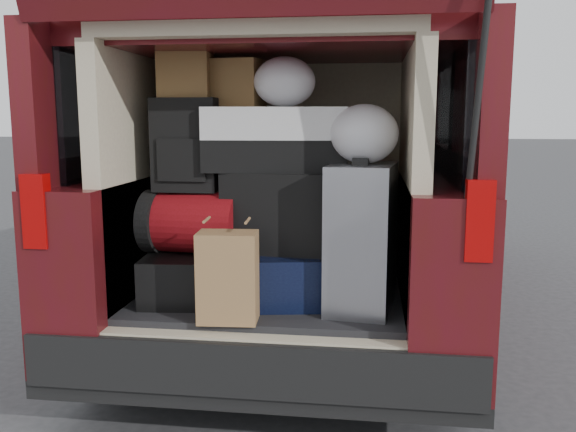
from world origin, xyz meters
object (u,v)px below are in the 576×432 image
red_duffel (193,222)px  twotone_duffel (277,139)px  navy_hardshell (278,273)px  black_hardshell (192,273)px  backpack (187,145)px  black_soft_case (282,211)px  silver_roller (362,237)px  kraft_bag (228,277)px

red_duffel → twotone_duffel: bearing=17.9°
navy_hardshell → red_duffel: 0.46m
black_hardshell → backpack: size_ratio=1.27×
black_soft_case → twotone_duffel: twotone_duffel is taller
red_duffel → backpack: size_ratio=1.04×
silver_roller → kraft_bag: size_ratio=1.70×
navy_hardshell → black_soft_case: 0.30m
kraft_bag → red_duffel: 0.43m
silver_roller → black_soft_case: bearing=172.8°
silver_roller → red_duffel: size_ratio=1.46×
navy_hardshell → kraft_bag: bearing=-122.5°
navy_hardshell → twotone_duffel: (-0.01, 0.04, 0.63)m
black_hardshell → navy_hardshell: bearing=-2.0°
silver_roller → red_duffel: silver_roller is taller
black_soft_case → backpack: bearing=-172.8°
kraft_bag → backpack: 0.68m
navy_hardshell → kraft_bag: size_ratio=1.40×
silver_roller → twotone_duffel: size_ratio=0.99×
twotone_duffel → backpack: bearing=-175.7°
kraft_bag → red_duffel: (-0.24, 0.32, 0.17)m
red_duffel → black_hardshell: bearing=139.9°
black_soft_case → navy_hardshell: bearing=164.8°
silver_roller → backpack: 0.90m
navy_hardshell → silver_roller: 0.45m
silver_roller → backpack: bearing=-178.7°
backpack → twotone_duffel: 0.41m
red_duffel → black_soft_case: black_soft_case is taller
red_duffel → twotone_duffel: (0.38, 0.08, 0.38)m
red_duffel → twotone_duffel: twotone_duffel is taller
navy_hardshell → silver_roller: (0.39, -0.10, 0.21)m
red_duffel → backpack: bearing=141.6°
backpack → red_duffel: bearing=-43.5°
navy_hardshell → kraft_bag: kraft_bag is taller
navy_hardshell → black_soft_case: bearing=-30.6°
twotone_duffel → black_hardshell: bearing=-174.6°
black_hardshell → black_soft_case: (0.43, 0.02, 0.31)m
red_duffel → navy_hardshell: bearing=12.3°
black_hardshell → silver_roller: silver_roller is taller
backpack → twotone_duffel: backpack is taller
navy_hardshell → silver_roller: size_ratio=0.82×
black_soft_case → backpack: backpack is taller
black_hardshell → twotone_duffel: twotone_duffel is taller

